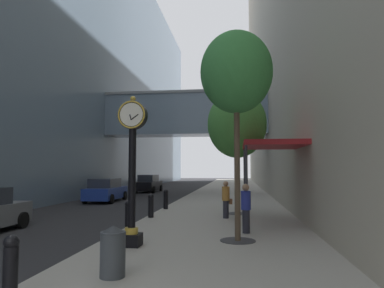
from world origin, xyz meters
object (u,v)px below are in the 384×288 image
(bollard_third, at_px, (128,214))
(pedestrian_walking, at_px, (226,199))
(street_clock, at_px, (132,163))
(pedestrian_by_clock, at_px, (246,207))
(bollard_fourth, at_px, (151,205))
(bollard_fifth, at_px, (166,199))
(car_black_near, at_px, (149,184))
(street_tree_near, at_px, (236,73))
(trash_bin, at_px, (113,250))
(street_tree_mid_near, at_px, (237,124))
(bollard_nearest, at_px, (11,264))
(car_blue_far, at_px, (106,190))

(bollard_third, distance_m, pedestrian_walking, 4.90)
(street_clock, distance_m, pedestrian_by_clock, 4.42)
(bollard_fourth, bearing_deg, bollard_fifth, 90.00)
(car_black_near, bearing_deg, pedestrian_walking, -65.80)
(street_tree_near, relative_size, trash_bin, 6.29)
(pedestrian_walking, relative_size, car_black_near, 0.38)
(bollard_fifth, height_order, pedestrian_by_clock, pedestrian_by_clock)
(bollard_fourth, xyz_separation_m, street_tree_mid_near, (3.93, 1.84, 3.88))
(trash_bin, height_order, pedestrian_by_clock, pedestrian_by_clock)
(bollard_nearest, relative_size, car_blue_far, 0.23)
(trash_bin, bearing_deg, street_tree_near, 57.10)
(bollard_third, height_order, street_tree_near, street_tree_near)
(car_black_near, bearing_deg, street_tree_mid_near, -62.33)
(trash_bin, height_order, car_blue_far, car_blue_far)
(bollard_fifth, xyz_separation_m, car_blue_far, (-5.43, 5.09, 0.10))
(street_clock, height_order, street_tree_mid_near, street_tree_mid_near)
(bollard_fifth, relative_size, pedestrian_walking, 0.65)
(street_clock, height_order, bollard_nearest, street_clock)
(street_clock, distance_m, car_black_near, 25.31)
(trash_bin, xyz_separation_m, pedestrian_walking, (2.04, 8.85, 0.33))
(bollard_nearest, height_order, street_tree_mid_near, street_tree_mid_near)
(bollard_fourth, height_order, bollard_fifth, same)
(bollard_fifth, bearing_deg, trash_bin, -83.48)
(bollard_nearest, height_order, car_black_near, car_black_near)
(street_clock, distance_m, bollard_nearest, 4.62)
(pedestrian_by_clock, bearing_deg, street_clock, -143.24)
(bollard_fifth, height_order, car_black_near, car_black_near)
(street_clock, bearing_deg, bollard_nearest, -102.11)
(street_clock, distance_m, bollard_fourth, 6.19)
(pedestrian_by_clock, bearing_deg, trash_bin, -118.18)
(car_black_near, bearing_deg, street_tree_near, -69.31)
(street_clock, relative_size, bollard_fifth, 4.08)
(street_tree_mid_near, relative_size, car_black_near, 1.41)
(car_black_near, relative_size, car_blue_far, 0.94)
(bollard_nearest, bearing_deg, street_clock, 77.89)
(trash_bin, xyz_separation_m, car_black_near, (-6.30, 27.40, 0.16))
(street_tree_mid_near, relative_size, pedestrian_by_clock, 3.64)
(bollard_third, distance_m, car_black_near, 22.60)
(car_blue_far, bearing_deg, bollard_nearest, -73.58)
(pedestrian_by_clock, bearing_deg, bollard_fourth, 141.48)
(street_tree_mid_near, xyz_separation_m, car_black_near, (-8.85, 16.89, -3.75))
(bollard_nearest, relative_size, street_tree_mid_near, 0.17)
(car_blue_far, bearing_deg, pedestrian_by_clock, -50.69)
(pedestrian_by_clock, bearing_deg, street_tree_mid_near, 93.17)
(bollard_third, relative_size, bollard_fourth, 1.00)
(bollard_fifth, distance_m, car_blue_far, 7.44)
(pedestrian_walking, bearing_deg, bollard_fifth, 137.27)
(street_tree_mid_near, relative_size, car_blue_far, 1.33)
(street_tree_near, xyz_separation_m, pedestrian_by_clock, (0.29, 1.36, -4.35))
(bollard_third, xyz_separation_m, pedestrian_walking, (3.41, 3.51, 0.31))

